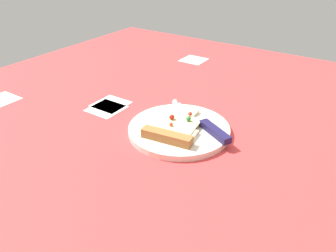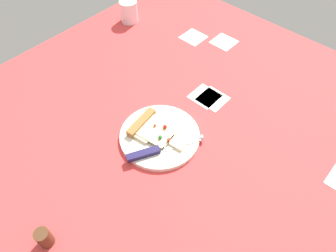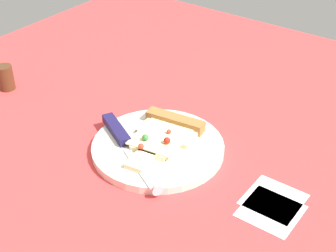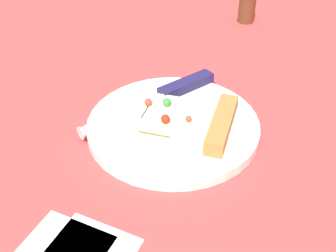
% 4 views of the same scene
% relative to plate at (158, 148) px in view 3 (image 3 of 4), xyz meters
% --- Properties ---
extents(ground_plane, '(1.46, 1.46, 0.03)m').
position_rel_plate_xyz_m(ground_plane, '(-0.06, 0.04, -0.02)').
color(ground_plane, '#D13838').
rests_on(ground_plane, ground).
extents(plate, '(0.25, 0.25, 0.02)m').
position_rel_plate_xyz_m(plate, '(0.00, 0.00, 0.00)').
color(plate, silver).
rests_on(plate, ground_plane).
extents(pizza_slice, '(0.12, 0.18, 0.03)m').
position_rel_plate_xyz_m(pizza_slice, '(0.00, -0.03, 0.02)').
color(pizza_slice, beige).
rests_on(pizza_slice, plate).
extents(knife, '(0.22, 0.13, 0.02)m').
position_rel_plate_xyz_m(knife, '(0.05, 0.04, 0.01)').
color(knife, silver).
rests_on(knife, plate).
extents(pepper_shaker, '(0.04, 0.04, 0.06)m').
position_rel_plate_xyz_m(pepper_shaker, '(0.42, 0.02, 0.02)').
color(pepper_shaker, '#4C2D19').
rests_on(pepper_shaker, ground_plane).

